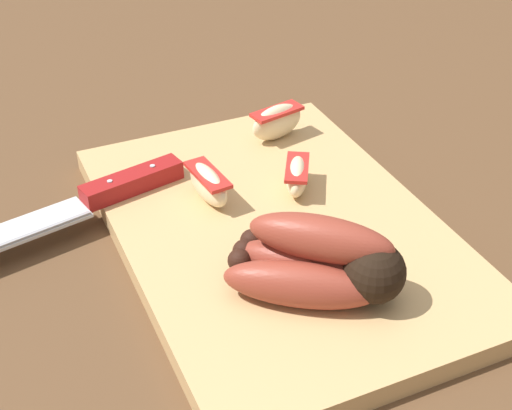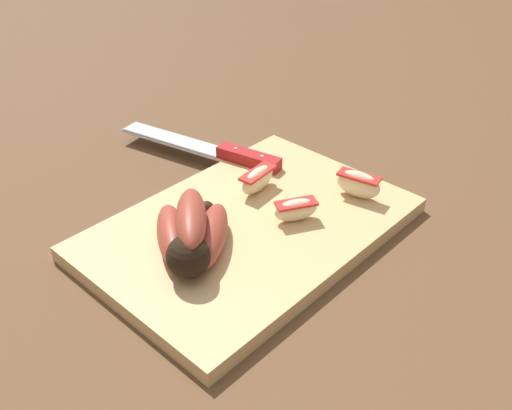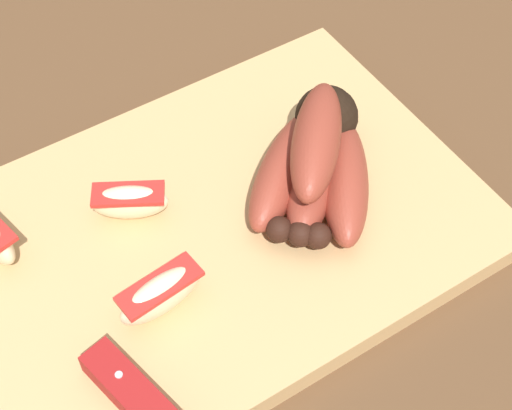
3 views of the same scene
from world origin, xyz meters
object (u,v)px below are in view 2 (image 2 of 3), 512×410
Objects in this scene: banana_bunch at (191,234)px; apple_wedge_near at (358,184)px; apple_wedge_middle at (296,209)px; chefs_knife at (221,151)px; apple_wedge_far at (258,179)px.

apple_wedge_near is at bearing 162.43° from banana_bunch.
apple_wedge_middle is at bearing -14.65° from apple_wedge_near.
apple_wedge_near is at bearing 101.95° from chefs_knife.
banana_bunch is 2.21× the size of apple_wedge_near.
banana_bunch is at bearing 13.15° from apple_wedge_far.
banana_bunch reaches higher than chefs_knife.
apple_wedge_far is at bearing 72.34° from chefs_knife.
chefs_knife is 0.22m from apple_wedge_near.
chefs_knife is 0.20m from apple_wedge_middle.
apple_wedge_middle is (-0.13, 0.05, -0.01)m from banana_bunch.
apple_wedge_middle reaches higher than chefs_knife.
chefs_knife is 4.74× the size of apple_wedge_middle.
banana_bunch reaches higher than apple_wedge_middle.
banana_bunch reaches higher than apple_wedge_far.
apple_wedge_near is 0.98× the size of apple_wedge_far.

